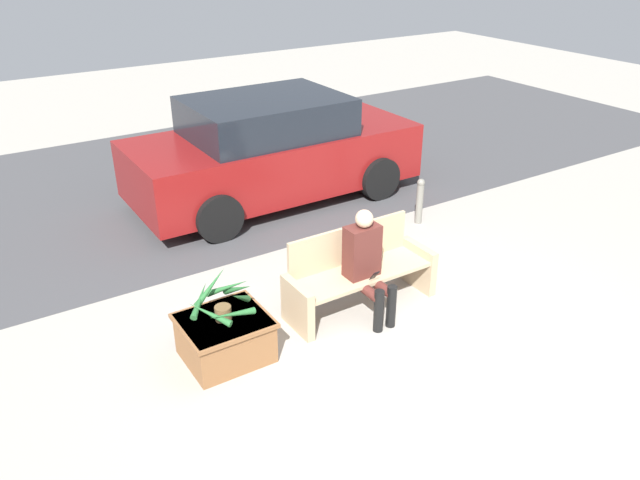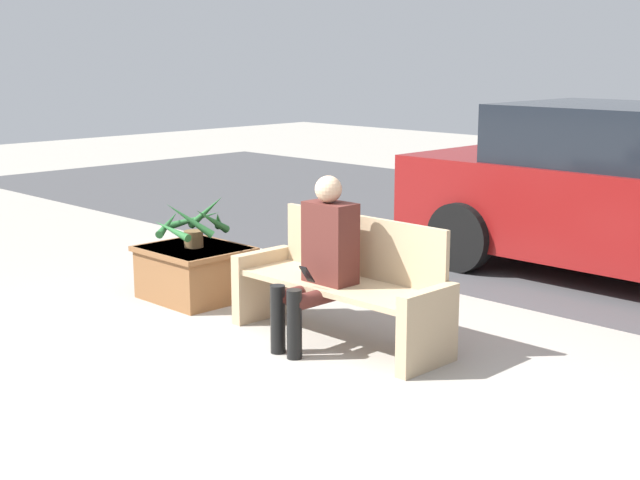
# 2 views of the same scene
# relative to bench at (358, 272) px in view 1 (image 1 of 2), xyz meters

# --- Properties ---
(ground_plane) EXTENTS (30.00, 30.00, 0.00)m
(ground_plane) POSITION_rel_bench_xyz_m (-0.05, -0.84, -0.41)
(ground_plane) COLOR #9E998E
(road_surface) EXTENTS (20.00, 6.00, 0.01)m
(road_surface) POSITION_rel_bench_xyz_m (-0.05, 4.60, -0.40)
(road_surface) COLOR #424244
(road_surface) RESTS_ON ground_plane
(bench) EXTENTS (1.71, 0.55, 0.88)m
(bench) POSITION_rel_bench_xyz_m (0.00, 0.00, 0.00)
(bench) COLOR tan
(bench) RESTS_ON ground_plane
(person_seated) EXTENTS (0.36, 0.59, 1.20)m
(person_seated) POSITION_rel_bench_xyz_m (-0.04, -0.20, 0.24)
(person_seated) COLOR #51231E
(person_seated) RESTS_ON ground_plane
(planter_box) EXTENTS (0.83, 0.74, 0.44)m
(planter_box) POSITION_rel_bench_xyz_m (-1.64, -0.09, -0.17)
(planter_box) COLOR brown
(planter_box) RESTS_ON ground_plane
(potted_plant) EXTENTS (0.66, 0.66, 0.44)m
(potted_plant) POSITION_rel_bench_xyz_m (-1.63, -0.08, 0.23)
(potted_plant) COLOR brown
(potted_plant) RESTS_ON planter_box
(parked_car) EXTENTS (4.29, 1.98, 1.57)m
(parked_car) POSITION_rel_bench_xyz_m (0.67, 3.16, 0.36)
(parked_car) COLOR maroon
(parked_car) RESTS_ON ground_plane
(bollard_post) EXTENTS (0.11, 0.11, 0.66)m
(bollard_post) POSITION_rel_bench_xyz_m (1.97, 1.26, -0.06)
(bollard_post) COLOR slate
(bollard_post) RESTS_ON ground_plane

